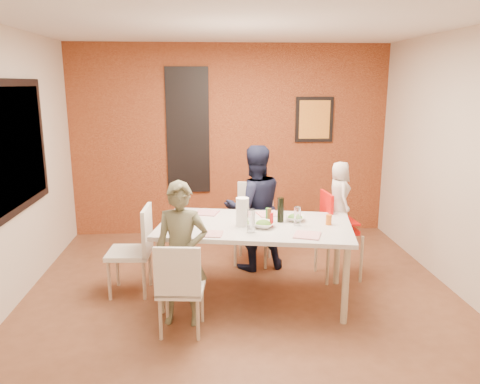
{
  "coord_description": "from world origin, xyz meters",
  "views": [
    {
      "loc": [
        -0.34,
        -4.43,
        2.15
      ],
      "look_at": [
        0.0,
        0.3,
        1.05
      ],
      "focal_mm": 35.0,
      "sensor_mm": 36.0,
      "label": 1
    }
  ],
  "objects": [
    {
      "name": "ground",
      "position": [
        0.0,
        0.0,
        0.0
      ],
      "size": [
        4.5,
        4.5,
        0.0
      ],
      "primitive_type": "plane",
      "color": "brown",
      "rests_on": "ground"
    },
    {
      "name": "ceiling",
      "position": [
        0.0,
        0.0,
        2.7
      ],
      "size": [
        4.5,
        4.5,
        0.02
      ],
      "primitive_type": "cube",
      "color": "silver",
      "rests_on": "wall_back"
    },
    {
      "name": "wall_back",
      "position": [
        0.0,
        2.25,
        1.35
      ],
      "size": [
        4.5,
        0.02,
        2.7
      ],
      "primitive_type": "cube",
      "color": "beige",
      "rests_on": "ground"
    },
    {
      "name": "wall_front",
      "position": [
        0.0,
        -2.25,
        1.35
      ],
      "size": [
        4.5,
        0.02,
        2.7
      ],
      "primitive_type": "cube",
      "color": "beige",
      "rests_on": "ground"
    },
    {
      "name": "wall_left",
      "position": [
        -2.25,
        0.0,
        1.35
      ],
      "size": [
        0.02,
        4.5,
        2.7
      ],
      "primitive_type": "cube",
      "color": "beige",
      "rests_on": "ground"
    },
    {
      "name": "wall_right",
      "position": [
        2.25,
        0.0,
        1.35
      ],
      "size": [
        0.02,
        4.5,
        2.7
      ],
      "primitive_type": "cube",
      "color": "beige",
      "rests_on": "ground"
    },
    {
      "name": "brick_accent_wall",
      "position": [
        0.0,
        2.23,
        1.35
      ],
      "size": [
        4.5,
        0.02,
        2.7
      ],
      "primitive_type": "cube",
      "color": "maroon",
      "rests_on": "ground"
    },
    {
      "name": "picture_window_frame",
      "position": [
        -2.22,
        0.2,
        1.55
      ],
      "size": [
        0.05,
        1.7,
        1.3
      ],
      "primitive_type": "cube",
      "color": "black",
      "rests_on": "wall_left"
    },
    {
      "name": "picture_window_pane",
      "position": [
        -2.21,
        0.2,
        1.55
      ],
      "size": [
        0.02,
        1.55,
        1.15
      ],
      "primitive_type": "cube",
      "color": "black",
      "rests_on": "wall_left"
    },
    {
      "name": "glassblock_strip",
      "position": [
        -0.6,
        2.21,
        1.5
      ],
      "size": [
        0.55,
        0.03,
        1.7
      ],
      "primitive_type": "cube",
      "color": "silver",
      "rests_on": "wall_back"
    },
    {
      "name": "glassblock_surround",
      "position": [
        -0.6,
        2.21,
        1.5
      ],
      "size": [
        0.6,
        0.03,
        1.76
      ],
      "primitive_type": "cube",
      "color": "black",
      "rests_on": "wall_back"
    },
    {
      "name": "art_print_frame",
      "position": [
        1.2,
        2.21,
        1.65
      ],
      "size": [
        0.54,
        0.03,
        0.64
      ],
      "primitive_type": "cube",
      "color": "black",
      "rests_on": "wall_back"
    },
    {
      "name": "art_print_canvas",
      "position": [
        1.2,
        2.19,
        1.65
      ],
      "size": [
        0.44,
        0.01,
        0.54
      ],
      "primitive_type": "cube",
      "color": "gold",
      "rests_on": "wall_back"
    },
    {
      "name": "dining_table",
      "position": [
        0.13,
        0.01,
        0.72
      ],
      "size": [
        2.05,
        1.39,
        0.79
      ],
      "rotation": [
        0.0,
        0.0,
        -0.19
      ],
      "color": "silver",
      "rests_on": "ground"
    },
    {
      "name": "chair_near",
      "position": [
        -0.59,
        -0.68,
        0.47
      ],
      "size": [
        0.43,
        0.43,
        0.85
      ],
      "rotation": [
        0.0,
        0.0,
        3.04
      ],
      "color": "white",
      "rests_on": "ground"
    },
    {
      "name": "chair_far",
      "position": [
        0.23,
        1.06,
        0.54
      ],
      "size": [
        0.54,
        0.54,
        0.96
      ],
      "rotation": [
        0.0,
        0.0,
        -0.25
      ],
      "color": "white",
      "rests_on": "ground"
    },
    {
      "name": "chair_left",
      "position": [
        -1.08,
        0.21,
        0.52
      ],
      "size": [
        0.45,
        0.45,
        0.93
      ],
      "rotation": [
        0.0,
        0.0,
        4.66
      ],
      "color": "white",
      "rests_on": "ground"
    },
    {
      "name": "high_chair",
      "position": [
        1.08,
        0.46,
        0.6
      ],
      "size": [
        0.46,
        0.46,
        0.99
      ],
      "rotation": [
        0.0,
        0.0,
        1.67
      ],
      "color": "red",
      "rests_on": "ground"
    },
    {
      "name": "child_near",
      "position": [
        -0.58,
        -0.45,
        0.66
      ],
      "size": [
        0.52,
        0.38,
        1.32
      ],
      "primitive_type": "imported",
      "rotation": [
        0.0,
        0.0,
        -0.13
      ],
      "color": "#605F45",
      "rests_on": "ground"
    },
    {
      "name": "child_far",
      "position": [
        0.2,
        0.82,
        0.74
      ],
      "size": [
        0.81,
        0.68,
        1.47
      ],
      "primitive_type": "imported",
      "rotation": [
        0.0,
        0.0,
        3.33
      ],
      "color": "black",
      "rests_on": "ground"
    },
    {
      "name": "toddler",
      "position": [
        1.11,
        0.47,
        0.96
      ],
      "size": [
        0.25,
        0.37,
        0.74
      ],
      "primitive_type": "imported",
      "rotation": [
        0.0,
        0.0,
        1.62
      ],
      "color": "beige",
      "rests_on": "high_chair"
    },
    {
      "name": "plate_near_left",
      "position": [
        -0.31,
        -0.29,
        0.79
      ],
      "size": [
        0.23,
        0.23,
        0.01
      ],
      "primitive_type": "cube",
      "rotation": [
        0.0,
        0.0,
        -0.17
      ],
      "color": "silver",
      "rests_on": "dining_table"
    },
    {
      "name": "plate_far_mid",
      "position": [
        0.31,
        0.35,
        0.79
      ],
      "size": [
        0.27,
        0.27,
        0.01
      ],
      "primitive_type": "cube",
      "rotation": [
        0.0,
        0.0,
        0.22
      ],
      "color": "white",
      "rests_on": "dining_table"
    },
    {
      "name": "plate_near_right",
      "position": [
        0.57,
        -0.39,
        0.79
      ],
      "size": [
        0.3,
        0.3,
        0.01
      ],
      "primitive_type": "cube",
      "rotation": [
        0.0,
        0.0,
        -0.34
      ],
      "color": "white",
      "rests_on": "dining_table"
    },
    {
      "name": "plate_far_left",
      "position": [
        -0.35,
        0.44,
        0.79
      ],
      "size": [
        0.29,
        0.29,
        0.01
      ],
      "primitive_type": "cube",
      "rotation": [
        0.0,
        0.0,
        -0.29
      ],
      "color": "white",
      "rests_on": "dining_table"
    },
    {
      "name": "salad_bowl_a",
      "position": [
        0.2,
        -0.1,
        0.82
      ],
      "size": [
        0.3,
        0.3,
        0.05
      ],
      "primitive_type": "imported",
      "rotation": [
        0.0,
        0.0,
        -0.43
      ],
      "color": "white",
      "rests_on": "dining_table"
    },
    {
      "name": "salad_bowl_b",
      "position": [
        0.55,
        0.1,
        0.81
      ],
      "size": [
        0.23,
        0.23,
        0.05
      ],
      "primitive_type": "imported",
      "rotation": [
        0.0,
        0.0,
        -0.17
      ],
      "color": "white",
      "rests_on": "dining_table"
    },
    {
      "name": "wine_bottle",
      "position": [
        0.39,
        0.06,
        0.91
      ],
      "size": [
        0.07,
        0.07,
        0.25
      ],
      "primitive_type": "cylinder",
      "color": "black",
      "rests_on": "dining_table"
    },
    {
      "name": "wine_glass_a",
      "position": [
        0.06,
        -0.24,
        0.9
      ],
      "size": [
        0.08,
        0.08,
        0.22
      ],
      "primitive_type": "cylinder",
      "color": "white",
      "rests_on": "dining_table"
    },
    {
      "name": "wine_glass_b",
      "position": [
        0.54,
        -0.07,
        0.88
      ],
      "size": [
        0.07,
        0.07,
        0.19
      ],
      "primitive_type": "cylinder",
      "color": "white",
      "rests_on": "dining_table"
    },
    {
      "name": "paper_towel_roll",
      "position": [
        -0.0,
        -0.04,
        0.93
      ],
      "size": [
        0.13,
        0.13,
        0.28
      ],
      "primitive_type": "cylinder",
      "color": "white",
      "rests_on": "dining_table"
    },
    {
      "name": "condiment_red",
      "position": [
        0.28,
        -0.08,
        0.86
      ],
      "size": [
        0.03,
        0.03,
        0.14
      ],
      "primitive_type": "cylinder",
      "color": "red",
      "rests_on": "dining_table"
    },
    {
      "name": "condiment_green",
      "position": [
        0.26,
        0.05,
        0.86
      ],
      "size": [
        0.04,
        0.04,
        0.15
      ],
      "primitive_type": "cylinder",
      "color": "#2E7B29",
      "rests_on": "dining_table"
    },
    {
      "name": "condiment_brown",
      "position": [
        0.27,
        0.02,
        0.86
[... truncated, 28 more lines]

